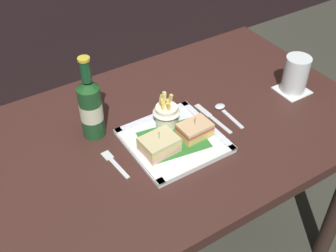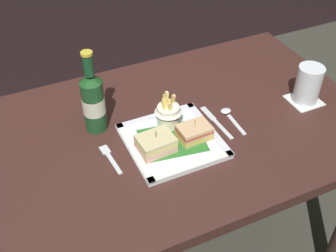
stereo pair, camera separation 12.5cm
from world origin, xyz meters
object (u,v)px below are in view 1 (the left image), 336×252
object	(u,v)px
square_plate	(174,141)
sandwich_half_left	(159,145)
dining_table	(162,153)
fries_cup	(166,112)
fork	(114,163)
knife	(211,117)
beer_bottle	(91,107)
spoon	(223,110)
sandwich_half_right	(195,130)
water_glass	(295,77)

from	to	relation	value
square_plate	sandwich_half_left	distance (m)	0.07
dining_table	square_plate	bearing A→B (deg)	-88.46
dining_table	fries_cup	world-z (taller)	fries_cup
square_plate	fork	world-z (taller)	square_plate
knife	square_plate	bearing A→B (deg)	-168.20
dining_table	sandwich_half_left	xyz separation A→B (m)	(-0.06, -0.08, 0.13)
fork	knife	xyz separation A→B (m)	(0.35, 0.02, 0.00)
square_plate	fries_cup	distance (m)	0.09
beer_bottle	spoon	xyz separation A→B (m)	(0.40, -0.12, -0.10)
fries_cup	knife	size ratio (longest dim) A/B	0.66
sandwich_half_left	sandwich_half_right	bearing A→B (deg)	0.00
beer_bottle	sandwich_half_left	bearing A→B (deg)	-55.75
sandwich_half_right	fork	world-z (taller)	sandwich_half_right
dining_table	water_glass	xyz separation A→B (m)	(0.48, -0.06, 0.15)
sandwich_half_right	fries_cup	world-z (taller)	fries_cup
square_plate	sandwich_half_right	xyz separation A→B (m)	(0.06, -0.02, 0.03)
beer_bottle	fork	size ratio (longest dim) A/B	2.08
square_plate	sandwich_half_left	world-z (taller)	sandwich_half_left
sandwich_half_right	fork	xyz separation A→B (m)	(-0.25, 0.03, -0.03)
knife	sandwich_half_left	bearing A→B (deg)	-167.22
beer_bottle	knife	distance (m)	0.38
dining_table	knife	world-z (taller)	knife
dining_table	fries_cup	size ratio (longest dim) A/B	11.49
spoon	knife	bearing A→B (deg)	-173.17
dining_table	square_plate	distance (m)	0.12
fork	fries_cup	bearing A→B (deg)	14.24
sandwich_half_right	fries_cup	xyz separation A→B (m)	(-0.04, 0.09, 0.03)
fork	square_plate	bearing A→B (deg)	-5.33
square_plate	fries_cup	size ratio (longest dim) A/B	2.32
beer_bottle	fries_cup	bearing A→B (deg)	-24.46
beer_bottle	spoon	bearing A→B (deg)	-16.91
beer_bottle	knife	bearing A→B (deg)	-20.24
fries_cup	spoon	size ratio (longest dim) A/B	0.85
fork	spoon	world-z (taller)	spoon
knife	spoon	world-z (taller)	spoon
fries_cup	spoon	xyz separation A→B (m)	(0.20, -0.03, -0.05)
square_plate	spoon	size ratio (longest dim) A/B	1.96
dining_table	fork	size ratio (longest dim) A/B	10.19
sandwich_half_right	beer_bottle	distance (m)	0.31
sandwich_half_left	water_glass	distance (m)	0.54
sandwich_half_left	beer_bottle	xyz separation A→B (m)	(-0.12, 0.18, 0.07)
dining_table	beer_bottle	bearing A→B (deg)	151.84
dining_table	sandwich_half_left	world-z (taller)	sandwich_half_left
fries_cup	water_glass	xyz separation A→B (m)	(0.46, -0.07, -0.00)
fries_cup	dining_table	bearing A→B (deg)	-163.05
sandwich_half_right	fork	distance (m)	0.25
sandwich_half_right	water_glass	world-z (taller)	water_glass
sandwich_half_left	fries_cup	size ratio (longest dim) A/B	0.94
fork	knife	distance (m)	0.35
dining_table	spoon	world-z (taller)	spoon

